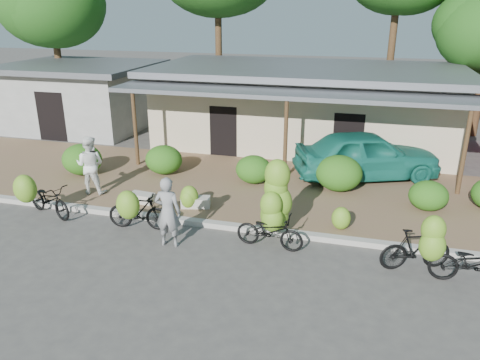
% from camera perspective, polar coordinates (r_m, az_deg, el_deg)
% --- Properties ---
extents(ground, '(100.00, 100.00, 0.00)m').
position_cam_1_polar(ground, '(11.04, -0.32, -10.91)').
color(ground, '#474542').
rests_on(ground, ground).
extents(sidewalk, '(60.00, 6.00, 0.12)m').
position_cam_1_polar(sidewalk, '(15.39, 4.67, -1.28)').
color(sidewalk, brown).
rests_on(sidewalk, ground).
extents(curb, '(60.00, 0.25, 0.15)m').
position_cam_1_polar(curb, '(12.70, 2.11, -6.07)').
color(curb, '#A8A399').
rests_on(curb, ground).
extents(shop_main, '(13.00, 8.50, 3.35)m').
position_cam_1_polar(shop_main, '(20.56, 7.96, 9.00)').
color(shop_main, '#C9B298').
rests_on(shop_main, ground).
extents(shop_grey, '(7.00, 6.00, 3.15)m').
position_cam_1_polar(shop_grey, '(24.55, -18.76, 9.73)').
color(shop_grey, '#A4A49F').
rests_on(shop_grey, ground).
extents(tree_back_left, '(5.57, 5.48, 8.03)m').
position_cam_1_polar(tree_back_left, '(27.49, -22.27, 19.48)').
color(tree_back_left, brown).
rests_on(tree_back_left, ground).
extents(hedge_0, '(1.41, 1.27, 1.10)m').
position_cam_1_polar(hedge_0, '(17.39, -18.70, 2.39)').
color(hedge_0, '#1E5814').
rests_on(hedge_0, sidewalk).
extents(hedge_1, '(1.32, 1.18, 1.03)m').
position_cam_1_polar(hedge_1, '(16.79, -9.27, 2.46)').
color(hedge_1, '#1E5814').
rests_on(hedge_1, sidewalk).
extents(hedge_2, '(1.22, 1.09, 0.95)m').
position_cam_1_polar(hedge_2, '(15.70, 1.67, 1.30)').
color(hedge_2, '#1E5814').
rests_on(hedge_2, sidewalk).
extents(hedge_3, '(1.49, 1.34, 1.16)m').
position_cam_1_polar(hedge_3, '(15.35, 11.97, 0.82)').
color(hedge_3, '#1E5814').
rests_on(hedge_3, sidewalk).
extents(hedge_4, '(1.12, 1.01, 0.88)m').
position_cam_1_polar(hedge_4, '(14.69, 21.99, -1.77)').
color(hedge_4, '#1E5814').
rests_on(hedge_4, sidewalk).
extents(bike_far_left, '(1.97, 1.52, 1.44)m').
position_cam_1_polar(bike_far_left, '(14.52, -22.71, -1.99)').
color(bike_far_left, black).
rests_on(bike_far_left, ground).
extents(bike_left, '(1.77, 1.24, 1.37)m').
position_cam_1_polar(bike_left, '(12.84, -12.52, -3.58)').
color(bike_left, black).
rests_on(bike_left, ground).
extents(bike_center, '(1.78, 1.25, 2.18)m').
position_cam_1_polar(bike_center, '(11.88, 4.09, -3.85)').
color(bike_center, black).
rests_on(bike_center, ground).
extents(bike_right, '(1.75, 1.37, 1.62)m').
position_cam_1_polar(bike_right, '(11.37, 21.12, -7.54)').
color(bike_right, black).
rests_on(bike_right, ground).
extents(bike_far_right, '(1.92, 0.70, 1.00)m').
position_cam_1_polar(bike_far_right, '(11.51, 26.74, -9.05)').
color(bike_far_right, black).
rests_on(bike_far_right, ground).
extents(loose_banana_a, '(0.54, 0.46, 0.67)m').
position_cam_1_polar(loose_banana_a, '(13.90, -6.18, -2.02)').
color(loose_banana_a, '#68A328').
rests_on(loose_banana_a, sidewalk).
extents(loose_banana_b, '(0.47, 0.40, 0.59)m').
position_cam_1_polar(loose_banana_b, '(13.87, -6.38, -2.29)').
color(loose_banana_b, '#68A328').
rests_on(loose_banana_b, sidewalk).
extents(loose_banana_c, '(0.51, 0.43, 0.63)m').
position_cam_1_polar(loose_banana_c, '(12.78, 12.22, -4.57)').
color(loose_banana_c, '#68A328').
rests_on(loose_banana_c, sidewalk).
extents(sack_near, '(0.92, 0.59, 0.30)m').
position_cam_1_polar(sack_near, '(13.98, -5.42, -2.69)').
color(sack_near, beige).
rests_on(sack_near, sidewalk).
extents(sack_far, '(0.79, 0.46, 0.28)m').
position_cam_1_polar(sack_far, '(14.56, -11.87, -2.13)').
color(sack_far, beige).
rests_on(sack_far, sidewalk).
extents(vendor, '(0.70, 0.49, 1.85)m').
position_cam_1_polar(vendor, '(11.82, -8.79, -3.88)').
color(vendor, gray).
rests_on(vendor, ground).
extents(bystander, '(0.99, 0.81, 1.86)m').
position_cam_1_polar(bystander, '(15.45, -17.80, 1.76)').
color(bystander, white).
rests_on(bystander, sidewalk).
extents(teal_van, '(5.28, 3.69, 1.67)m').
position_cam_1_polar(teal_van, '(16.62, 15.19, 2.99)').
color(teal_van, '#197363').
rests_on(teal_van, sidewalk).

